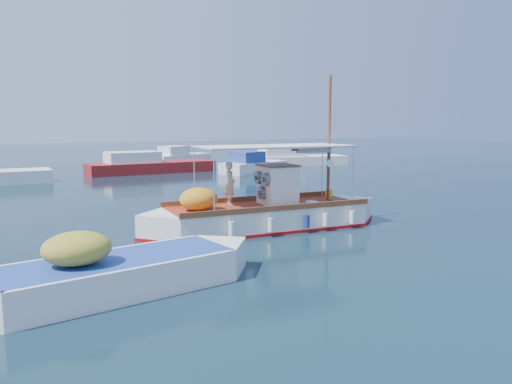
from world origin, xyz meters
name	(u,v)px	position (x,y,z in m)	size (l,w,h in m)	color
ground	(279,230)	(0.00, 0.00, 0.00)	(160.00, 160.00, 0.00)	black
fishing_caique	(264,215)	(-0.35, 0.48, 0.49)	(9.23, 2.77, 5.63)	white
dinghy	(115,277)	(-6.39, -4.01, 0.36)	(6.88, 2.84, 1.71)	white
bg_boat_n	(147,166)	(0.81, 21.76, 0.49)	(9.48, 3.43, 1.80)	maroon
bg_boat_ne	(252,166)	(7.88, 18.40, 0.49)	(5.82, 4.03, 1.80)	silver
bg_boat_e	(293,160)	(13.78, 22.52, 0.49)	(9.21, 3.60, 1.80)	silver
bg_boat_far_n	(180,158)	(5.61, 29.03, 0.49)	(6.29, 4.51, 1.80)	silver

